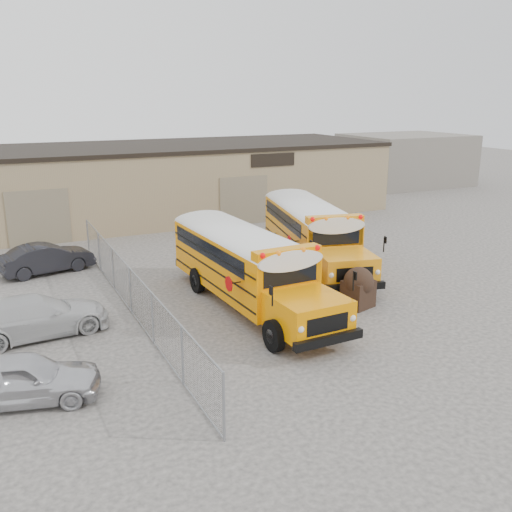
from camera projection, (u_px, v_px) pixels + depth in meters
name	position (u px, v px, depth m)	size (l,w,h in m)	color
ground	(313.00, 314.00, 21.05)	(120.00, 120.00, 0.00)	#44413E
warehouse	(158.00, 180.00, 37.76)	(30.20, 10.20, 4.67)	#94835B
chainlink_fence	(131.00, 290.00, 20.93)	(0.07, 18.07, 1.81)	gray
distant_building_right	(405.00, 159.00, 51.23)	(10.00, 8.00, 4.40)	gray
school_bus_left	(187.00, 229.00, 26.92)	(3.17, 10.25, 2.97)	#FF8F00
school_bus_right	(280.00, 205.00, 32.80)	(4.73, 10.48, 2.98)	#FF9A11
tarp_bundle	(358.00, 287.00, 21.62)	(1.27, 1.20, 1.57)	black
car_silver	(22.00, 378.00, 14.90)	(1.60, 3.97, 1.35)	silver
car_white	(35.00, 316.00, 19.03)	(1.95, 4.79, 1.39)	beige
car_dark	(47.00, 258.00, 25.82)	(1.43, 4.10, 1.35)	black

